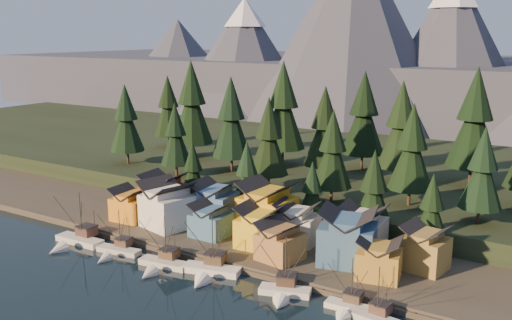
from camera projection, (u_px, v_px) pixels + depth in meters
The scene contains 44 objects.
ground at pixel (179, 300), 96.56m from camera, with size 500.00×500.00×0.00m, color black.
shore_strip at pixel (291, 229), 129.53m from camera, with size 400.00×50.00×1.50m, color #3C362B.
hillside at pixel (371, 174), 170.45m from camera, with size 420.00×100.00×6.00m, color black.
dock at pixel (234, 265), 110.12m from camera, with size 80.00×4.00×1.00m, color #4F4639.
mountain_ridge at pixel (459, 72), 269.92m from camera, with size 560.00×190.00×90.00m.
boat_0 at pixel (74, 235), 121.08m from camera, with size 11.78×12.79×12.50m.
boat_1 at pixel (115, 246), 115.96m from camera, with size 10.02×10.69×10.05m.
boat_2 at pixel (161, 258), 109.15m from camera, with size 10.72×11.46×11.30m.
boat_3 at pixel (209, 264), 105.86m from camera, with size 11.75×12.32×12.57m.
boat_4 at pixel (284, 284), 97.44m from camera, with size 9.62×10.17×11.38m.
boat_5 at pixel (348, 302), 91.98m from camera, with size 8.46×9.16×9.93m.
boat_6 at pixel (373, 314), 88.03m from camera, with size 9.50×10.15×10.20m.
house_front_0 at pixel (131, 203), 132.42m from camera, with size 8.17×7.76×7.80m.
house_front_1 at pixel (167, 203), 127.46m from camera, with size 12.16×11.86×10.54m.
house_front_2 at pixel (211, 219), 122.01m from camera, with size 7.53×7.59×7.37m.
house_front_3 at pixel (260, 225), 115.70m from camera, with size 9.16×8.79×8.70m.
house_front_4 at pixel (280, 240), 109.26m from camera, with size 8.65×9.12×7.56m.
house_front_5 at pixel (348, 235), 107.22m from camera, with size 12.09×11.40×10.72m.
house_front_6 at pixel (379, 257), 101.00m from camera, with size 8.66×8.34×7.46m.
house_back_0 at pixel (163, 193), 136.80m from camera, with size 9.80×9.47×9.93m.
house_back_1 at pixel (215, 202), 129.68m from camera, with size 9.70×9.80×9.91m.
house_back_2 at pixel (267, 206), 123.51m from camera, with size 11.29×10.45×11.48m.
house_back_3 at pixel (297, 222), 118.21m from camera, with size 9.10×8.28×8.53m.
house_back_4 at pixel (362, 227), 113.31m from camera, with size 9.14×8.82×9.38m.
house_back_5 at pixel (425, 246), 104.59m from camera, with size 8.58×8.66×8.48m.
tree_hill_0 at pixel (126, 121), 167.42m from camera, with size 10.20×10.20×23.76m.
tree_hill_1 at pixel (192, 105), 173.70m from camera, with size 13.02×13.02×30.33m.
tree_hill_2 at pixel (176, 136), 153.19m from camera, with size 8.69×8.69×20.24m.
tree_hill_3 at pixel (231, 120), 157.18m from camera, with size 11.52×11.52×26.84m.
tree_hill_4 at pixel (283, 109), 165.04m from camera, with size 13.12×13.12×30.57m.
tree_hill_5 at pixel (269, 139), 140.06m from camera, with size 9.95×9.95×23.19m.
tree_hill_6 at pixel (325, 129), 148.14m from camera, with size 10.76×10.76×25.07m.
tree_hill_7 at pixel (333, 152), 129.31m from camera, with size 9.29×9.29×21.64m.
tree_hill_8 at pixel (401, 128), 144.45m from camera, with size 11.51×11.51×26.80m.
tree_hill_9 at pixel (412, 150), 126.66m from camera, with size 10.02×10.02×23.35m.
tree_hill_10 at pixel (474, 121), 142.40m from camera, with size 13.02×13.02×30.33m.
tree_hill_11 at pixel (482, 171), 114.64m from camera, with size 8.72×8.72×20.30m.
tree_hill_15 at pixel (364, 116), 159.79m from camera, with size 12.06×12.06×28.10m.
tree_hill_16 at pixel (168, 108), 191.96m from camera, with size 10.49×10.49×24.44m.
tree_shore_0 at pixel (193, 171), 141.81m from camera, with size 7.13×7.13×16.60m.
tree_shore_1 at pixel (247, 176), 133.35m from camera, with size 7.88×7.88×18.35m.
tree_shore_2 at pixel (312, 193), 124.92m from camera, with size 6.70×6.70×15.61m.
tree_shore_3 at pixel (373, 192), 117.21m from camera, with size 8.46×8.46×19.72m.
tree_shore_4 at pixel (432, 210), 111.43m from camera, with size 7.02×7.02×16.34m.
Camera 1 is at (58.09, -68.65, 44.43)m, focal length 40.00 mm.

